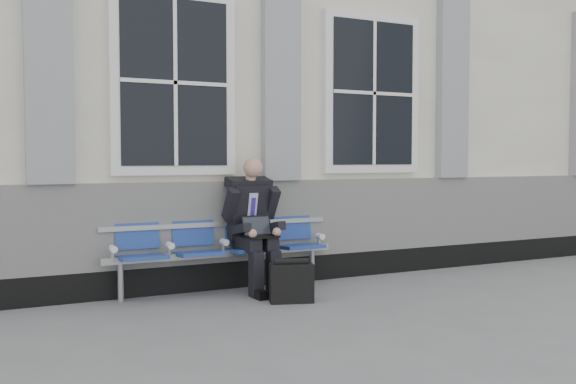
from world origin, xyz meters
TOP-DOWN VIEW (x-y plane):
  - ground at (0.00, 0.00)m, footprint 70.00×70.00m
  - station_building at (-0.02, 3.47)m, footprint 14.40×4.40m
  - bench at (-1.67, 1.32)m, footprint 2.60×0.47m
  - businessman at (-1.36, 1.19)m, footprint 0.60×0.81m
  - briefcase at (-1.23, 0.51)m, footprint 0.47×0.31m

SIDE VIEW (x-z plane):
  - ground at x=0.00m, z-range 0.00..0.00m
  - briefcase at x=-1.23m, z-range -0.02..0.43m
  - bench at x=-1.67m, z-range 0.10..1.01m
  - businessman at x=-1.36m, z-range 0.05..1.52m
  - station_building at x=-0.02m, z-range -0.02..4.47m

